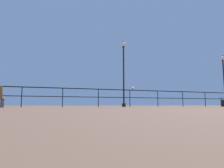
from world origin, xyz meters
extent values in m
cube|color=black|center=(0.00, 9.94, 1.04)|extent=(20.28, 0.05, 0.05)
cube|color=black|center=(0.00, 9.94, 0.57)|extent=(20.28, 0.04, 0.04)
cylinder|color=black|center=(-6.08, 9.94, 0.52)|extent=(0.04, 0.04, 1.04)
cylinder|color=black|center=(-4.06, 9.94, 0.52)|extent=(0.04, 0.04, 1.04)
cylinder|color=black|center=(-2.03, 9.94, 0.52)|extent=(0.04, 0.04, 1.04)
cylinder|color=black|center=(0.00, 9.94, 0.52)|extent=(0.04, 0.04, 1.04)
cylinder|color=black|center=(2.03, 9.94, 0.52)|extent=(0.04, 0.04, 1.04)
cylinder|color=black|center=(4.06, 9.94, 0.52)|extent=(0.04, 0.04, 1.04)
cylinder|color=black|center=(6.08, 9.94, 0.52)|extent=(0.04, 0.04, 1.04)
cube|color=black|center=(-6.79, 9.19, 0.21)|extent=(0.08, 0.41, 0.42)
cube|color=black|center=(-6.78, 9.37, 0.56)|extent=(0.06, 0.32, 0.04)
cube|color=black|center=(7.04, 9.24, 0.24)|extent=(0.05, 0.43, 0.47)
cube|color=black|center=(7.03, 9.43, 0.61)|extent=(0.04, 0.34, 0.04)
cylinder|color=black|center=(-0.31, 10.17, 0.11)|extent=(0.23, 0.23, 0.22)
cylinder|color=black|center=(-0.31, 10.17, 2.01)|extent=(0.10, 0.10, 3.58)
cylinder|color=black|center=(-0.31, 10.17, 3.83)|extent=(0.16, 0.16, 0.06)
sphere|color=white|center=(-0.31, 10.17, 4.02)|extent=(0.31, 0.31, 0.31)
cone|color=black|center=(-0.31, 10.17, 4.23)|extent=(0.12, 0.12, 0.10)
cylinder|color=black|center=(8.39, 10.17, 1.93)|extent=(0.11, 0.11, 3.43)
cylinder|color=black|center=(8.39, 10.17, 3.68)|extent=(0.17, 0.17, 0.06)
sphere|color=#F0E7C3|center=(8.39, 10.17, 3.86)|extent=(0.31, 0.31, 0.31)
cone|color=black|center=(8.39, 10.17, 4.06)|extent=(0.13, 0.13, 0.10)
ellipsoid|color=white|center=(0.21, 9.94, 1.14)|extent=(0.19, 0.29, 0.15)
ellipsoid|color=gray|center=(0.21, 9.94, 1.16)|extent=(0.15, 0.26, 0.05)
sphere|color=white|center=(0.22, 10.07, 1.21)|extent=(0.13, 0.13, 0.13)
cone|color=gold|center=(0.23, 10.15, 1.21)|extent=(0.05, 0.05, 0.05)
cube|color=gray|center=(0.20, 9.79, 1.15)|extent=(0.08, 0.10, 0.02)
camera|label=1|loc=(-5.03, -0.57, 0.13)|focal=29.98mm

